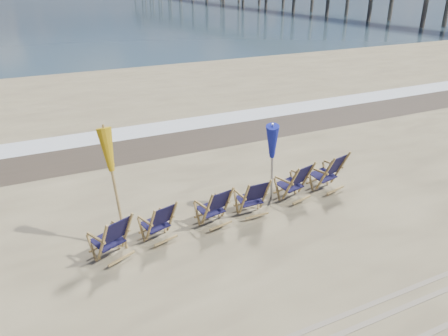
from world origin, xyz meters
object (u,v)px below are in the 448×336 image
at_px(beach_chair_5, 340,169).
at_px(beach_chair_4, 307,179).
at_px(beach_chair_3, 265,196).
at_px(umbrella_blue, 273,141).
at_px(beach_chair_0, 127,232).
at_px(beach_chair_1, 172,218).
at_px(beach_chair_2, 228,204).
at_px(umbrella_yellow, 112,157).

bearing_deg(beach_chair_5, beach_chair_4, -11.05).
relative_size(beach_chair_3, umbrella_blue, 0.46).
xyz_separation_m(beach_chair_4, umbrella_blue, (-0.92, 0.17, 1.08)).
xyz_separation_m(beach_chair_0, beach_chair_1, (0.99, 0.19, -0.04)).
distance_m(beach_chair_2, beach_chair_4, 2.29).
relative_size(beach_chair_4, beach_chair_5, 0.95).
xyz_separation_m(beach_chair_2, umbrella_yellow, (-2.32, 0.29, 1.42)).
bearing_deg(beach_chair_3, beach_chair_5, -172.66).
xyz_separation_m(beach_chair_3, umbrella_blue, (0.41, 0.43, 1.12)).
xyz_separation_m(beach_chair_2, beach_chair_4, (2.28, 0.22, 0.03)).
bearing_deg(umbrella_blue, beach_chair_4, -10.64).
height_order(beach_chair_0, beach_chair_1, beach_chair_0).
xyz_separation_m(beach_chair_1, beach_chair_5, (4.66, 0.29, 0.08)).
relative_size(beach_chair_0, beach_chair_2, 1.03).
relative_size(beach_chair_2, beach_chair_4, 0.94).
xyz_separation_m(beach_chair_0, beach_chair_4, (4.57, 0.42, 0.02)).
distance_m(beach_chair_1, beach_chair_2, 1.30).
bearing_deg(beach_chair_4, beach_chair_1, -10.62).
relative_size(beach_chair_0, beach_chair_5, 0.92).
bearing_deg(beach_chair_3, umbrella_blue, -133.86).
xyz_separation_m(umbrella_yellow, umbrella_blue, (3.69, 0.11, -0.31)).
xyz_separation_m(beach_chair_1, beach_chair_4, (3.58, 0.23, 0.05)).
distance_m(beach_chair_2, beach_chair_5, 3.38).
relative_size(beach_chair_1, beach_chair_5, 0.86).
relative_size(beach_chair_2, beach_chair_5, 0.89).
xyz_separation_m(beach_chair_4, umbrella_yellow, (-4.61, 0.07, 1.39)).
height_order(beach_chair_4, umbrella_blue, umbrella_blue).
xyz_separation_m(beach_chair_1, umbrella_yellow, (-1.03, 0.30, 1.44)).
xyz_separation_m(beach_chair_1, beach_chair_3, (2.25, -0.02, 0.02)).
distance_m(beach_chair_4, beach_chair_5, 1.08).
xyz_separation_m(beach_chair_2, beach_chair_5, (3.37, 0.28, 0.06)).
xyz_separation_m(beach_chair_3, umbrella_yellow, (-3.27, 0.32, 1.43)).
xyz_separation_m(beach_chair_2, beach_chair_3, (0.95, -0.03, -0.00)).
distance_m(beach_chair_0, beach_chair_4, 4.59).
bearing_deg(umbrella_yellow, beach_chair_2, -7.10).
distance_m(beach_chair_0, beach_chair_1, 1.01).
xyz_separation_m(beach_chair_1, beach_chair_2, (1.30, 0.01, 0.02)).
height_order(beach_chair_0, beach_chair_2, beach_chair_0).
height_order(beach_chair_1, umbrella_blue, umbrella_blue).
bearing_deg(beach_chair_1, umbrella_blue, 172.60).
relative_size(beach_chair_1, beach_chair_2, 0.96).
bearing_deg(beach_chair_3, beach_chair_1, -0.41).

